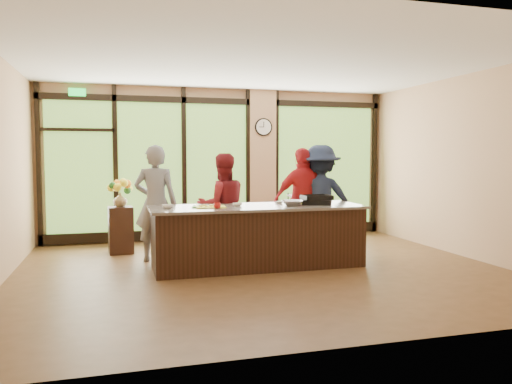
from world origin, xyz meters
TOP-DOWN VIEW (x-y plane):
  - floor at (0.00, 0.00)m, footprint 7.00×7.00m
  - ceiling at (0.00, 0.00)m, footprint 7.00×7.00m
  - back_wall at (0.00, 3.00)m, footprint 7.00×0.00m
  - right_wall at (3.50, 0.00)m, footprint 0.00×6.00m
  - window_wall at (0.16, 2.95)m, footprint 6.90×0.12m
  - island_base at (0.00, 0.30)m, footprint 3.10×1.00m
  - countertop at (0.00, 0.30)m, footprint 3.20×1.10m
  - wall_clock at (0.85, 2.87)m, footprint 0.36×0.04m
  - cook_left at (-1.45, 1.07)m, footprint 0.76×0.59m
  - cook_midleft at (-0.39, 1.01)m, footprint 0.86×0.69m
  - cook_midright at (1.02, 1.03)m, footprint 1.06×0.44m
  - cook_right at (1.32, 1.01)m, footprint 1.34×0.99m
  - roasting_pan at (0.93, 0.25)m, footprint 0.53×0.47m
  - mixing_bowl at (0.51, 0.17)m, footprint 0.42×0.42m
  - cutting_board_left at (-0.77, 0.32)m, footprint 0.46×0.39m
  - cutting_board_center at (-0.72, 0.27)m, footprint 0.46×0.36m
  - cutting_board_right at (0.88, 0.65)m, footprint 0.53×0.48m
  - prep_bowl_near at (-1.34, 0.31)m, footprint 0.21×0.21m
  - prep_bowl_mid at (-0.30, 0.34)m, footprint 0.16×0.16m
  - prep_bowl_far at (0.44, 0.61)m, footprint 0.13×0.13m
  - red_ramekin at (-0.66, 0.09)m, footprint 0.13×0.13m
  - flower_stand at (-1.98, 1.92)m, footprint 0.43×0.43m
  - flower_vase at (-1.98, 1.92)m, footprint 0.31×0.31m
  - bar_cart at (1.56, 2.24)m, footprint 0.78×0.50m

SIDE VIEW (x-z plane):
  - floor at x=0.00m, z-range 0.00..0.00m
  - flower_stand at x=-1.98m, z-range 0.00..0.80m
  - island_base at x=0.00m, z-range 0.00..0.88m
  - bar_cart at x=1.56m, z-range 0.10..1.10m
  - cook_midleft at x=-0.39m, z-range 0.00..1.71m
  - countertop at x=0.00m, z-range 0.88..0.92m
  - cook_midright at x=1.02m, z-range 0.00..1.81m
  - cook_left at x=-1.45m, z-range 0.00..1.84m
  - flower_vase at x=-1.98m, z-range 0.80..1.05m
  - cutting_board_left at x=-0.77m, z-range 0.92..0.93m
  - cutting_board_center at x=-0.72m, z-range 0.92..0.93m
  - cook_right at x=1.32m, z-range 0.00..1.85m
  - cutting_board_right at x=0.88m, z-range 0.92..0.93m
  - prep_bowl_far at x=0.44m, z-range 0.92..0.95m
  - prep_bowl_mid at x=-0.30m, z-range 0.92..0.97m
  - prep_bowl_near at x=-1.34m, z-range 0.92..0.97m
  - roasting_pan at x=0.93m, z-range 0.92..1.00m
  - mixing_bowl at x=0.51m, z-range 0.92..1.00m
  - red_ramekin at x=-0.66m, z-range 0.92..1.00m
  - window_wall at x=0.16m, z-range -0.11..2.89m
  - back_wall at x=0.00m, z-range -2.00..5.00m
  - right_wall at x=3.50m, z-range -1.50..4.50m
  - wall_clock at x=0.85m, z-range 2.07..2.43m
  - ceiling at x=0.00m, z-range 3.00..3.00m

